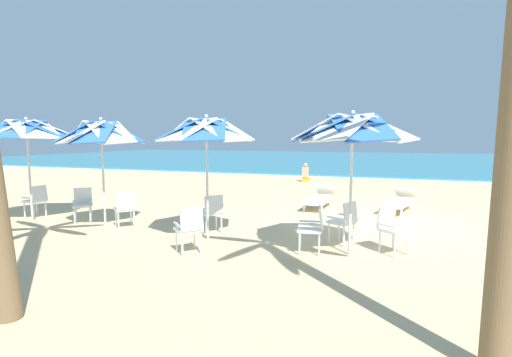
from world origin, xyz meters
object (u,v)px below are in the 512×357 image
Objects in this scene: beach_umbrella_1 at (206,132)px; sun_lounger_1 at (320,198)px; beachgoer_seated at (306,175)px; plastic_chair_0 at (313,227)px; plastic_chair_5 at (83,203)px; beach_umbrella_2 at (101,134)px; sun_lounger_0 at (399,201)px; beach_umbrella_0 at (352,130)px; plastic_chair_3 at (212,211)px; plastic_chair_2 at (344,220)px; plastic_chair_4 at (190,227)px; plastic_chair_7 at (36,199)px; plastic_chair_6 at (125,207)px; plastic_chair_1 at (392,226)px; beach_umbrella_3 at (27,131)px.

beach_umbrella_1 is 1.19× the size of sun_lounger_1.
beachgoer_seated is at bearing 105.27° from sun_lounger_1.
plastic_chair_0 is 1.00× the size of plastic_chair_5.
beach_umbrella_2 reaches higher than sun_lounger_0.
beachgoer_seated is at bearing 105.66° from beach_umbrella_0.
beachgoer_seated is at bearing 90.58° from plastic_chair_3.
plastic_chair_2 is 0.40× the size of sun_lounger_1.
beach_umbrella_2 is at bearing -134.83° from sun_lounger_1.
plastic_chair_2 is 5.79m from beach_umbrella_2.
plastic_chair_3 is at bearing -178.97° from plastic_chair_2.
plastic_chair_2 is at bearing 1.56° from plastic_chair_5.
plastic_chair_2 and plastic_chair_4 have the same top height.
plastic_chair_5 is 1.00× the size of plastic_chair_7.
beach_umbrella_1 reaches higher than sun_lounger_0.
plastic_chair_6 reaches higher than sun_lounger_0.
sun_lounger_1 is at bearing -174.27° from sun_lounger_0.
plastic_chair_1 is 3.78m from plastic_chair_3.
beach_umbrella_3 is (-7.34, 0.31, 1.81)m from plastic_chair_0.
plastic_chair_1 is 1.00× the size of plastic_chair_5.
beach_umbrella_2 reaches higher than plastic_chair_7.
plastic_chair_1 and plastic_chair_7 have the same top height.
sun_lounger_1 is (6.91, 4.03, -0.22)m from plastic_chair_7.
sun_lounger_0 is at bearing 29.70° from plastic_chair_5.
sun_lounger_1 is (1.57, 4.51, -1.97)m from beach_umbrella_1.
beach_umbrella_0 is 5.29m from sun_lounger_0.
beach_umbrella_2 reaches higher than beach_umbrella_1.
beachgoer_seated reaches higher than plastic_chair_3.
plastic_chair_4 is 5.68m from sun_lounger_1.
beach_umbrella_1 is 3.00× the size of plastic_chair_3.
plastic_chair_0 is 5.19m from sun_lounger_0.
beachgoer_seated is (-3.00, 10.64, -0.20)m from plastic_chair_2.
beach_umbrella_3 is at bearing -152.68° from sun_lounger_0.
plastic_chair_0 is 4.59m from plastic_chair_6.
beach_umbrella_0 is at bearing -11.31° from plastic_chair_3.
plastic_chair_2 is 6.44m from plastic_chair_5.
plastic_chair_4 is at bearing -79.45° from plastic_chair_3.
plastic_chair_2 is at bearing 12.32° from beach_umbrella_1.
sun_lounger_0 is (6.17, 4.46, -0.22)m from plastic_chair_6.
plastic_chair_5 is (-7.32, 0.12, 0.00)m from plastic_chair_1.
beach_umbrella_1 is at bearing -129.19° from sun_lounger_0.
plastic_chair_7 is at bearing 165.04° from plastic_chair_4.
plastic_chair_2 is at bearing 3.50° from beach_umbrella_3.
plastic_chair_3 is at bearing 168.69° from beach_umbrella_0.
beach_umbrella_0 is at bearing -3.80° from plastic_chair_6.
beach_umbrella_0 is 2.81× the size of beachgoer_seated.
beachgoer_seated is at bearing 105.75° from plastic_chair_2.
beach_umbrella_2 is at bearing 177.17° from beach_umbrella_1.
sun_lounger_1 is at bearing 75.26° from plastic_chair_4.
beachgoer_seated is (-3.88, 10.93, -0.20)m from plastic_chair_1.
plastic_chair_5 is 0.39× the size of sun_lounger_0.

